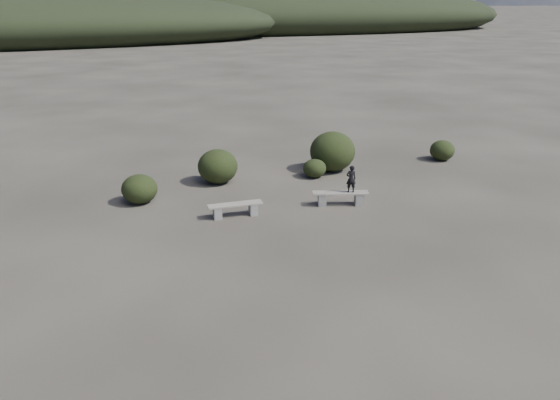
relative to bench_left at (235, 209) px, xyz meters
name	(u,v)px	position (x,y,z in m)	size (l,w,h in m)	color
ground	(355,289)	(1.39, -5.40, -0.26)	(1200.00, 1200.00, 0.00)	#322D27
bench_left	(235,209)	(0.00, 0.00, 0.00)	(1.73, 0.44, 0.43)	gray
bench_right	(340,197)	(3.53, -0.22, 0.02)	(1.86, 0.92, 0.46)	gray
seated_person	(351,179)	(3.84, -0.32, 0.65)	(0.33, 0.22, 0.91)	black
shrub_a	(139,189)	(-2.65, 2.29, 0.22)	(1.19, 1.19, 0.97)	black
shrub_b	(218,166)	(0.31, 3.48, 0.37)	(1.47, 1.47, 1.26)	black
shrub_c	(315,168)	(3.95, 2.88, 0.09)	(0.88, 0.88, 0.71)	black
shrub_d	(332,151)	(4.95, 3.46, 0.52)	(1.79, 1.79, 1.56)	black
shrub_e	(442,150)	(9.96, 3.22, 0.17)	(1.03, 1.03, 0.86)	black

